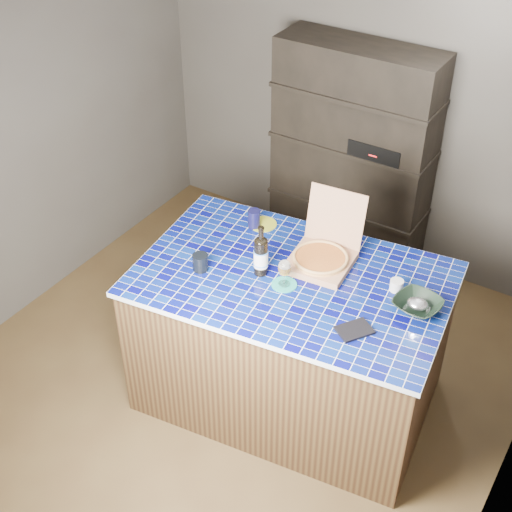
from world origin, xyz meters
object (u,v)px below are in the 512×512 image
Objects in this scene: mead_bottle at (261,255)px; bowl at (417,305)px; pizza_box at (322,256)px; wine_glass at (285,268)px; dvd_case at (354,330)px; kitchen_island at (290,339)px.

mead_bottle is 1.28× the size of bowl.
mead_bottle is 0.92m from bowl.
wine_glass is at bearing -111.03° from pizza_box.
mead_bottle reaches higher than dvd_case.
pizza_box is 0.64m from bowl.
mead_bottle is 1.92× the size of wine_glass.
wine_glass is 0.76m from bowl.
kitchen_island is 7.61× the size of bowl.
dvd_case is at bearing -121.95° from bowl.
bowl is at bearing 91.53° from dvd_case.
bowl is at bearing 1.96° from kitchen_island.
mead_bottle is at bearing 172.12° from wine_glass.
pizza_box reaches higher than wine_glass.
pizza_box reaches higher than bowl.
kitchen_island is 0.90m from bowl.
pizza_box is 1.43× the size of mead_bottle.
bowl reaches higher than dvd_case.
bowl reaches higher than kitchen_island.
pizza_box is 1.83× the size of bowl.
wine_glass reaches higher than bowl.
mead_bottle is (-0.18, -0.07, 0.62)m from kitchen_island.
kitchen_island is 10.58× the size of dvd_case.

